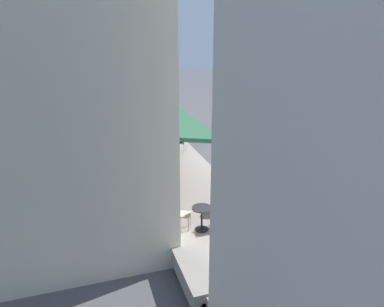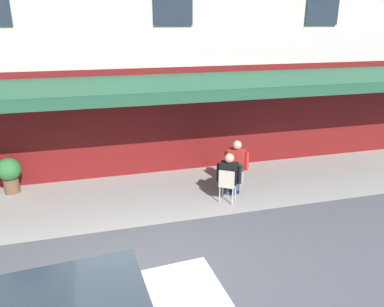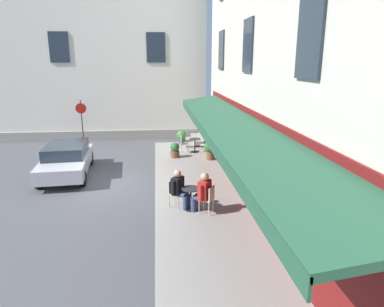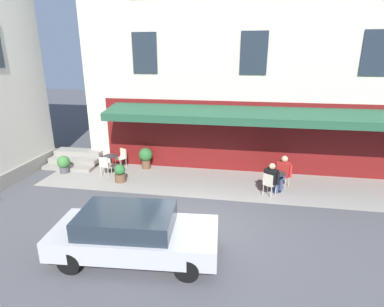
{
  "view_description": "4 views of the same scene",
  "coord_description": "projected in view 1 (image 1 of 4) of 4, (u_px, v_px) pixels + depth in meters",
  "views": [
    {
      "loc": [
        13.47,
        -7.1,
        5.85
      ],
      "look_at": [
        0.18,
        -2.84,
        0.86
      ],
      "focal_mm": 33.91,
      "sensor_mm": 36.0,
      "label": 1
    },
    {
      "loc": [
        0.66,
        5.68,
        4.43
      ],
      "look_at": [
        -1.62,
        -2.78,
        1.31
      ],
      "focal_mm": 34.58,
      "sensor_mm": 36.0,
      "label": 2
    },
    {
      "loc": [
        -13.13,
        -1.93,
        4.69
      ],
      "look_at": [
        0.52,
        -3.35,
        1.01
      ],
      "focal_mm": 32.07,
      "sensor_mm": 36.0,
      "label": 3
    },
    {
      "loc": [
        -1.43,
        8.58,
        5.18
      ],
      "look_at": [
        0.56,
        -2.92,
        1.38
      ],
      "focal_mm": 28.87,
      "sensor_mm": 36.0,
      "label": 4
    }
  ],
  "objects": [
    {
      "name": "seated_patron_in_black",
      "position": [
        179.0,
        138.0,
        17.42
      ],
      "size": [
        0.61,
        0.63,
        1.29
      ],
      "color": "navy",
      "rests_on": "ground_plane"
    },
    {
      "name": "cafe_table_near_entrance",
      "position": [
        144.0,
        108.0,
        24.66
      ],
      "size": [
        0.6,
        0.6,
        0.75
      ],
      "color": "black",
      "rests_on": "ground_plane"
    },
    {
      "name": "potted_plant_entrance_left",
      "position": [
        249.0,
        252.0,
        9.12
      ],
      "size": [
        0.56,
        0.56,
        0.8
      ],
      "color": "#4C4C51",
      "rests_on": "ground_plane"
    },
    {
      "name": "ground_plane",
      "position": [
        252.0,
        164.0,
        16.09
      ],
      "size": [
        70.0,
        70.0,
        0.0
      ],
      "primitive_type": "plane",
      "color": "#4C4C51"
    },
    {
      "name": "potted_plant_mid_terrace",
      "position": [
        170.0,
        195.0,
        11.87
      ],
      "size": [
        0.63,
        0.63,
        1.0
      ],
      "color": "brown",
      "rests_on": "ground_plane"
    },
    {
      "name": "cafe_chair_cream_back_row",
      "position": [
        181.0,
        212.0,
        10.86
      ],
      "size": [
        0.54,
        0.54,
        0.91
      ],
      "color": "beige",
      "rests_on": "ground_plane"
    },
    {
      "name": "sidewalk_cafe_terrace",
      "position": [
        160.0,
        149.0,
        18.03
      ],
      "size": [
        20.5,
        3.2,
        0.01
      ],
      "primitive_type": "cube",
      "color": "gray",
      "rests_on": "ground_plane"
    },
    {
      "name": "cafe_chair_cream_by_window",
      "position": [
        183.0,
        141.0,
        17.42
      ],
      "size": [
        0.55,
        0.55,
        0.91
      ],
      "color": "beige",
      "rests_on": "ground_plane"
    },
    {
      "name": "cafe_chair_cream_under_awning",
      "position": [
        159.0,
        139.0,
        17.73
      ],
      "size": [
        0.55,
        0.55,
        0.91
      ],
      "color": "beige",
      "rests_on": "ground_plane"
    },
    {
      "name": "cafe_chair_cream_facing_street",
      "position": [
        222.0,
        211.0,
        10.92
      ],
      "size": [
        0.41,
        0.41,
        0.91
      ],
      "color": "beige",
      "rests_on": "ground_plane"
    },
    {
      "name": "seated_companion_in_red",
      "position": [
        163.0,
        136.0,
        17.62
      ],
      "size": [
        0.65,
        0.67,
        1.35
      ],
      "color": "navy",
      "rests_on": "ground_plane"
    },
    {
      "name": "cafe_chair_cream_corner_left",
      "position": [
        146.0,
        105.0,
        25.24
      ],
      "size": [
        0.53,
        0.53,
        0.91
      ],
      "color": "beige",
      "rests_on": "ground_plane"
    },
    {
      "name": "parked_car_silver",
      "position": [
        308.0,
        154.0,
        15.24
      ],
      "size": [
        4.43,
        2.13,
        1.33
      ],
      "color": "#B7B7BC",
      "rests_on": "ground_plane"
    },
    {
      "name": "cafe_table_streetside",
      "position": [
        171.0,
        141.0,
        17.6
      ],
      "size": [
        0.6,
        0.6,
        0.75
      ],
      "color": "black",
      "rests_on": "ground_plane"
    },
    {
      "name": "potted_plant_by_steps",
      "position": [
        225.0,
        201.0,
        11.92
      ],
      "size": [
        0.46,
        0.46,
        0.77
      ],
      "color": "brown",
      "rests_on": "ground_plane"
    },
    {
      "name": "back_alley_steps",
      "position": [
        204.0,
        270.0,
        8.77
      ],
      "size": [
        2.4,
        1.75,
        0.6
      ],
      "color": "gray",
      "rests_on": "ground_plane"
    },
    {
      "name": "cafe_table_mid_terrace",
      "position": [
        202.0,
        215.0,
        10.77
      ],
      "size": [
        0.6,
        0.6,
        0.75
      ],
      "color": "black",
      "rests_on": "ground_plane"
    },
    {
      "name": "cafe_chair_cream_corner_right",
      "position": [
        142.0,
        109.0,
        24.05
      ],
      "size": [
        0.52,
        0.52,
        0.91
      ],
      "color": "beige",
      "rests_on": "ground_plane"
    }
  ]
}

